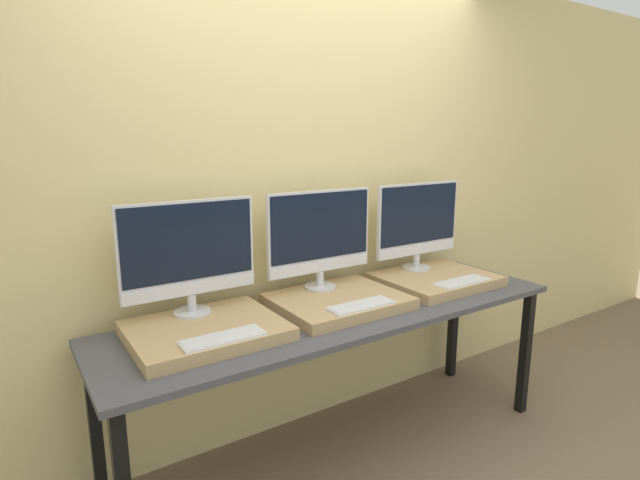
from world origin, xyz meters
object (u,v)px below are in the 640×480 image
monitor_left (189,252)px  monitor_right (418,222)px  keyboard_left (223,338)px  keyboard_right (462,282)px  keyboard_center (361,305)px  monitor_center (320,235)px

monitor_left → monitor_right: size_ratio=1.00×
keyboard_left → keyboard_right: bearing=0.0°
keyboard_left → monitor_right: (1.39, 0.35, 0.28)m
keyboard_center → keyboard_left: bearing=180.0°
monitor_center → monitor_left: bearing=180.0°
monitor_left → monitor_center: 0.69m
monitor_left → keyboard_center: 0.83m
monitor_left → monitor_center: (0.69, 0.00, 0.00)m
monitor_right → keyboard_center: bearing=-153.1°
monitor_center → keyboard_right: bearing=-26.9°
monitor_right → keyboard_right: (0.00, -0.35, -0.28)m
keyboard_left → monitor_right: size_ratio=0.55×
keyboard_right → keyboard_left: bearing=180.0°
keyboard_center → keyboard_right: 0.69m
keyboard_right → keyboard_center: bearing=180.0°
monitor_right → monitor_center: bearing=180.0°
monitor_left → keyboard_center: size_ratio=1.82×
monitor_center → monitor_right: same height
keyboard_left → keyboard_center: size_ratio=1.00×
monitor_center → monitor_right: size_ratio=1.00×
monitor_right → keyboard_right: bearing=-90.0°
keyboard_left → monitor_right: bearing=14.2°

